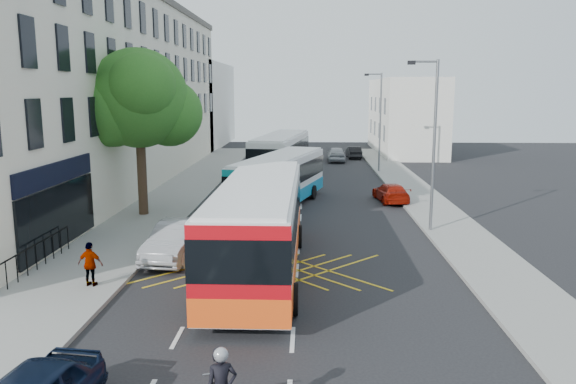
# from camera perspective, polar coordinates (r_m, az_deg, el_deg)

# --- Properties ---
(ground) EXTENTS (120.00, 120.00, 0.00)m
(ground) POSITION_cam_1_polar(r_m,az_deg,el_deg) (15.95, 0.47, -14.75)
(ground) COLOR black
(ground) RESTS_ON ground
(pavement_left) EXTENTS (5.00, 70.00, 0.15)m
(pavement_left) POSITION_cam_1_polar(r_m,az_deg,el_deg) (31.47, -14.43, -2.29)
(pavement_left) COLOR gray
(pavement_left) RESTS_ON ground
(pavement_right) EXTENTS (3.00, 70.00, 0.15)m
(pavement_right) POSITION_cam_1_polar(r_m,az_deg,el_deg) (31.02, 15.26, -2.51)
(pavement_right) COLOR gray
(pavement_right) RESTS_ON ground
(terrace_main) EXTENTS (8.30, 45.00, 13.50)m
(terrace_main) POSITION_cam_1_polar(r_m,az_deg,el_deg) (41.51, -18.52, 9.77)
(terrace_main) COLOR beige
(terrace_main) RESTS_ON ground
(terrace_far) EXTENTS (8.00, 20.00, 10.00)m
(terrace_far) POSITION_cam_1_polar(r_m,az_deg,el_deg) (70.94, -9.78, 8.72)
(terrace_far) COLOR silver
(terrace_far) RESTS_ON ground
(building_right) EXTENTS (6.00, 18.00, 8.00)m
(building_right) POSITION_cam_1_polar(r_m,az_deg,el_deg) (63.40, 11.77, 7.58)
(building_right) COLOR silver
(building_right) RESTS_ON ground
(street_tree) EXTENTS (6.30, 5.70, 8.80)m
(street_tree) POSITION_cam_1_polar(r_m,az_deg,el_deg) (30.73, -14.98, 9.09)
(street_tree) COLOR #382619
(street_tree) RESTS_ON pavement_left
(lamp_near) EXTENTS (1.45, 0.15, 8.00)m
(lamp_near) POSITION_cam_1_polar(r_m,az_deg,el_deg) (27.16, 14.44, 5.46)
(lamp_near) COLOR slate
(lamp_near) RESTS_ON pavement_right
(lamp_far) EXTENTS (1.45, 0.15, 8.00)m
(lamp_far) POSITION_cam_1_polar(r_m,az_deg,el_deg) (46.86, 9.23, 7.54)
(lamp_far) COLOR slate
(lamp_far) RESTS_ON pavement_right
(railings) EXTENTS (0.08, 5.60, 1.14)m
(railings) POSITION_cam_1_polar(r_m,az_deg,el_deg) (22.98, -24.22, -5.86)
(railings) COLOR black
(railings) RESTS_ON pavement_left
(bus_near) EXTENTS (3.12, 12.28, 3.45)m
(bus_near) POSITION_cam_1_polar(r_m,az_deg,el_deg) (20.93, -2.95, -3.36)
(bus_near) COLOR silver
(bus_near) RESTS_ON ground
(bus_mid) EXTENTS (5.31, 11.09, 3.04)m
(bus_mid) POSITION_cam_1_polar(r_m,az_deg,el_deg) (32.69, -0.86, 1.22)
(bus_mid) COLOR silver
(bus_mid) RESTS_ON ground
(bus_far) EXTENTS (4.35, 12.14, 3.34)m
(bus_far) POSITION_cam_1_polar(r_m,az_deg,el_deg) (44.36, -0.72, 3.82)
(bus_far) COLOR silver
(bus_far) RESTS_ON ground
(parked_car_silver) EXTENTS (2.12, 4.75, 1.52)m
(parked_car_silver) POSITION_cam_1_polar(r_m,az_deg,el_deg) (23.29, -11.19, -4.82)
(parked_car_silver) COLOR #989A9F
(parked_car_silver) RESTS_ON ground
(red_hatchback) EXTENTS (2.06, 4.11, 1.15)m
(red_hatchback) POSITION_cam_1_polar(r_m,az_deg,el_deg) (34.99, 10.40, -0.06)
(red_hatchback) COLOR #A01506
(red_hatchback) RESTS_ON ground
(distant_car_grey) EXTENTS (2.48, 5.18, 1.43)m
(distant_car_grey) POSITION_cam_1_polar(r_m,az_deg,el_deg) (53.80, 0.05, 3.84)
(distant_car_grey) COLOR #43474B
(distant_car_grey) RESTS_ON ground
(distant_car_silver) EXTENTS (1.73, 4.24, 1.44)m
(distant_car_silver) POSITION_cam_1_polar(r_m,az_deg,el_deg) (54.31, 4.92, 3.87)
(distant_car_silver) COLOR #A5A7AC
(distant_car_silver) RESTS_ON ground
(distant_car_dark) EXTENTS (1.47, 3.65, 1.18)m
(distant_car_dark) POSITION_cam_1_polar(r_m,az_deg,el_deg) (57.14, 6.68, 4.02)
(distant_car_dark) COLOR black
(distant_car_dark) RESTS_ON ground
(pedestrian_far) EXTENTS (0.94, 0.50, 1.54)m
(pedestrian_far) POSITION_cam_1_polar(r_m,az_deg,el_deg) (20.41, -19.43, -6.93)
(pedestrian_far) COLOR gray
(pedestrian_far) RESTS_ON pavement_left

